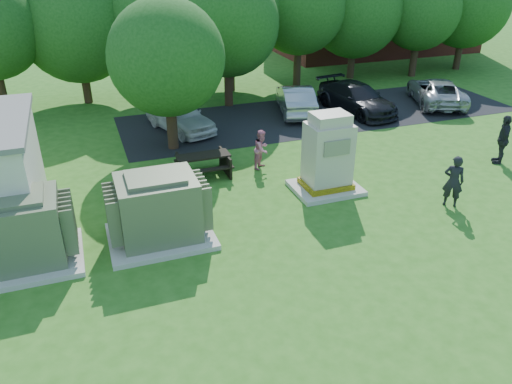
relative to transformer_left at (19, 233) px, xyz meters
name	(u,v)px	position (x,y,z in m)	size (l,w,h in m)	color
ground	(313,313)	(6.50, -4.50, -0.97)	(120.00, 120.00, 0.00)	#2D6619
parking_strip	(322,114)	(13.50, 9.00, -0.96)	(20.00, 6.00, 0.01)	#232326
transformer_left	(19,233)	(0.00, 0.00, 0.00)	(3.00, 2.40, 2.07)	beige
transformer_right	(158,210)	(3.70, 0.00, 0.00)	(3.00, 2.40, 2.07)	beige
generator_cabinet	(328,158)	(9.74, 1.24, 0.26)	(2.30, 1.88, 2.80)	beige
picnic_table	(204,163)	(6.01, 3.86, -0.45)	(1.95, 1.46, 0.83)	black
person_by_generator	(453,181)	(13.07, -1.19, -0.08)	(0.65, 0.42, 1.77)	black
person_at_picnic	(262,149)	(8.30, 3.81, -0.21)	(0.74, 0.58, 1.52)	#C26685
person_walking_right	(503,139)	(17.27, 1.08, 0.00)	(1.14, 0.47, 1.94)	#25262B
car_white	(180,116)	(6.26, 9.02, -0.26)	(1.67, 4.14, 1.41)	silver
car_silver_a	(296,99)	(12.28, 9.59, -0.25)	(1.51, 4.34, 1.43)	#A3A3A8
car_dark	(357,98)	(15.27, 8.72, -0.25)	(2.01, 4.95, 1.44)	black
car_silver_b	(436,91)	(19.97, 8.52, -0.29)	(2.26, 4.90, 1.36)	#A9A9AE
tree_row	(193,20)	(8.25, 14.00, 3.18)	(41.30, 13.30, 7.30)	#47301E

